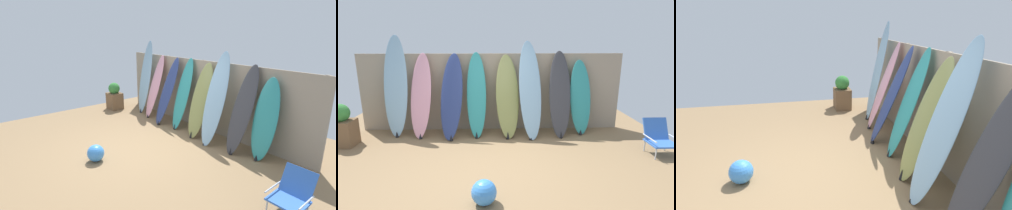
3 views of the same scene
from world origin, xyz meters
TOP-DOWN VIEW (x-y plane):
  - ground at (0.00, 0.00)m, footprint 7.68×7.68m
  - fence_back at (-0.00, 2.01)m, footprint 6.08×0.11m
  - surfboard_skyblue_0 at (-2.09, 1.67)m, footprint 0.53×0.51m
  - surfboard_pink_1 at (-1.54, 1.62)m, footprint 0.51×0.69m
  - surfboard_navy_2 at (-0.85, 1.53)m, footprint 0.57×0.81m
  - surfboard_teal_3 at (-0.32, 1.61)m, footprint 0.45×0.66m
  - surfboard_olive_4 at (0.36, 1.56)m, footprint 0.56×0.72m
  - surfboard_skyblue_5 at (0.86, 1.53)m, footprint 0.57×0.80m
  - surfboard_charcoal_6 at (1.53, 1.59)m, footprint 0.51×0.74m
  - planter_box at (-3.00, 1.05)m, footprint 0.47×0.41m
  - beach_ball at (-0.04, -1.00)m, footprint 0.34×0.34m

SIDE VIEW (x-z plane):
  - ground at x=0.00m, z-range 0.00..0.00m
  - beach_ball at x=-0.04m, z-range 0.00..0.34m
  - planter_box at x=-3.00m, z-range -0.03..0.84m
  - surfboard_olive_4 at x=0.36m, z-range -0.01..1.78m
  - fence_back at x=0.00m, z-range 0.00..1.80m
  - surfboard_navy_2 at x=-0.85m, z-range -0.01..1.82m
  - surfboard_pink_1 at x=-1.54m, z-range -0.01..1.82m
  - surfboard_teal_3 at x=-0.32m, z-range -0.02..1.83m
  - surfboard_charcoal_6 at x=1.53m, z-range -0.01..1.86m
  - surfboard_skyblue_5 at x=0.86m, z-range -0.01..2.08m
  - surfboard_skyblue_0 at x=-2.09m, z-range -0.01..2.21m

